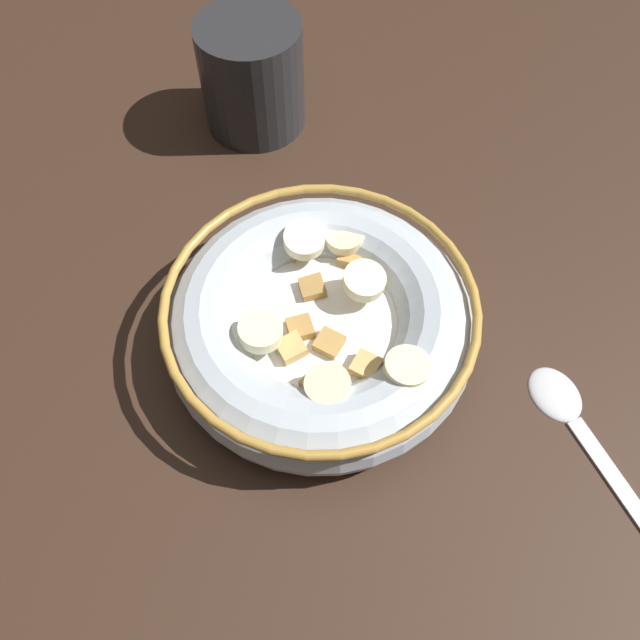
{
  "coord_description": "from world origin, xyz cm",
  "views": [
    {
      "loc": [
        -20.4,
        -5.81,
        37.74
      ],
      "look_at": [
        0.0,
        0.0,
        3.0
      ],
      "focal_mm": 36.97,
      "sensor_mm": 36.0,
      "label": 1
    }
  ],
  "objects": [
    {
      "name": "cereal_bowl",
      "position": [
        0.01,
        -0.01,
        2.68
      ],
      "size": [
        19.32,
        19.32,
        5.39
      ],
      "color": "#B2BCC6",
      "rests_on": "ground_plane"
    },
    {
      "name": "coffee_mug",
      "position": [
        19.23,
        10.87,
        4.3
      ],
      "size": [
        10.84,
        8.03,
        8.6
      ],
      "color": "#262628",
      "rests_on": "ground_plane"
    },
    {
      "name": "ground_plane",
      "position": [
        0.0,
        0.0,
        -1.0
      ],
      "size": [
        134.21,
        134.21,
        2.0
      ],
      "primitive_type": "cube",
      "color": "#332116"
    },
    {
      "name": "spoon",
      "position": [
        -1.3,
        -16.75,
        0.33
      ],
      "size": [
        13.26,
        11.63,
        0.8
      ],
      "color": "silver",
      "rests_on": "ground_plane"
    }
  ]
}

